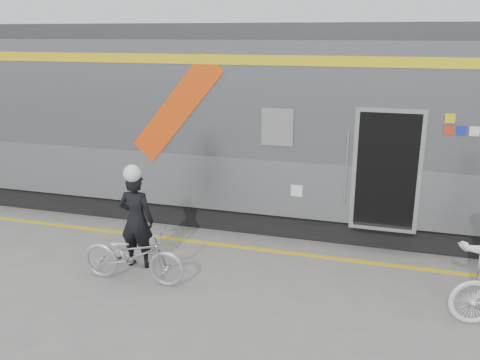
% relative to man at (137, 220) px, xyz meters
% --- Properties ---
extents(ground, '(90.00, 90.00, 0.00)m').
position_rel_man_xyz_m(ground, '(2.42, -0.90, -0.84)').
color(ground, slate).
rests_on(ground, ground).
extents(train, '(24.00, 3.17, 4.10)m').
position_rel_man_xyz_m(train, '(1.85, 3.29, 1.21)').
color(train, black).
rests_on(train, ground).
extents(safety_strip, '(24.00, 0.12, 0.01)m').
position_rel_man_xyz_m(safety_strip, '(2.42, 1.25, -0.84)').
color(safety_strip, yellow).
rests_on(safety_strip, ground).
extents(man, '(0.62, 0.42, 1.69)m').
position_rel_man_xyz_m(man, '(0.00, 0.00, 0.00)').
color(man, black).
rests_on(man, ground).
extents(bicycle_left, '(1.78, 0.66, 0.93)m').
position_rel_man_xyz_m(bicycle_left, '(0.20, -0.55, -0.38)').
color(bicycle_left, '#B7BAC0').
rests_on(bicycle_left, ground).
extents(helmet_man, '(0.29, 0.29, 0.29)m').
position_rel_man_xyz_m(helmet_man, '(0.00, -0.00, 0.99)').
color(helmet_man, white).
rests_on(helmet_man, man).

